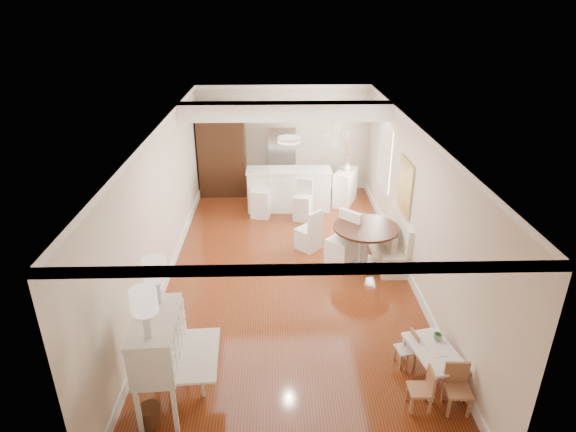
{
  "coord_description": "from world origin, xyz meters",
  "views": [
    {
      "loc": [
        -0.22,
        -7.9,
        4.78
      ],
      "look_at": [
        0.0,
        0.3,
        1.07
      ],
      "focal_mm": 30.0,
      "sensor_mm": 36.0,
      "label": 1
    }
  ],
  "objects_px": {
    "wicker_basket": "(150,415)",
    "kids_chair_c": "(458,390)",
    "secretary_bureau": "(160,363)",
    "bar_stool_right": "(303,201)",
    "kids_table": "(433,364)",
    "slip_chair_near": "(343,239)",
    "pantry_cabinet": "(222,152)",
    "breakfast_counter": "(289,189)",
    "fridge": "(295,161)",
    "kids_chair_b": "(406,349)",
    "slip_chair_far": "(308,229)",
    "kids_chair_a": "(420,389)",
    "sideboard": "(345,187)",
    "gustavian_armchair": "(183,365)",
    "dining_table": "(364,246)",
    "bar_stool_left": "(261,195)"
  },
  "relations": [
    {
      "from": "kids_table",
      "to": "fridge",
      "type": "relative_size",
      "value": 0.51
    },
    {
      "from": "secretary_bureau",
      "to": "kids_table",
      "type": "bearing_deg",
      "value": 3.03
    },
    {
      "from": "pantry_cabinet",
      "to": "fridge",
      "type": "bearing_deg",
      "value": -0.9
    },
    {
      "from": "secretary_bureau",
      "to": "gustavian_armchair",
      "type": "bearing_deg",
      "value": 42.43
    },
    {
      "from": "breakfast_counter",
      "to": "sideboard",
      "type": "bearing_deg",
      "value": 13.24
    },
    {
      "from": "breakfast_counter",
      "to": "slip_chair_far",
      "type": "bearing_deg",
      "value": -80.73
    },
    {
      "from": "kids_chair_b",
      "to": "dining_table",
      "type": "relative_size",
      "value": 0.44
    },
    {
      "from": "kids_chair_a",
      "to": "fridge",
      "type": "bearing_deg",
      "value": -169.37
    },
    {
      "from": "wicker_basket",
      "to": "slip_chair_near",
      "type": "xyz_separation_m",
      "value": [
        2.86,
        3.89,
        0.39
      ]
    },
    {
      "from": "breakfast_counter",
      "to": "sideboard",
      "type": "distance_m",
      "value": 1.48
    },
    {
      "from": "gustavian_armchair",
      "to": "dining_table",
      "type": "xyz_separation_m",
      "value": [
        2.93,
        3.23,
        -0.01
      ]
    },
    {
      "from": "sideboard",
      "to": "kids_chair_b",
      "type": "bearing_deg",
      "value": -65.72
    },
    {
      "from": "kids_chair_a",
      "to": "kids_table",
      "type": "bearing_deg",
      "value": 148.91
    },
    {
      "from": "secretary_bureau",
      "to": "bar_stool_right",
      "type": "height_order",
      "value": "secretary_bureau"
    },
    {
      "from": "kids_chair_c",
      "to": "breakfast_counter",
      "type": "height_order",
      "value": "breakfast_counter"
    },
    {
      "from": "wicker_basket",
      "to": "kids_table",
      "type": "relative_size",
      "value": 0.29
    },
    {
      "from": "kids_chair_b",
      "to": "pantry_cabinet",
      "type": "xyz_separation_m",
      "value": [
        -3.19,
        6.71,
        0.88
      ]
    },
    {
      "from": "secretary_bureau",
      "to": "gustavian_armchair",
      "type": "xyz_separation_m",
      "value": [
        0.22,
        0.23,
        -0.24
      ]
    },
    {
      "from": "kids_chair_a",
      "to": "sideboard",
      "type": "xyz_separation_m",
      "value": [
        -0.03,
        6.77,
        0.14
      ]
    },
    {
      "from": "secretary_bureau",
      "to": "slip_chair_near",
      "type": "relative_size",
      "value": 1.28
    },
    {
      "from": "dining_table",
      "to": "bar_stool_left",
      "type": "relative_size",
      "value": 1.16
    },
    {
      "from": "dining_table",
      "to": "breakfast_counter",
      "type": "relative_size",
      "value": 0.6
    },
    {
      "from": "kids_chair_b",
      "to": "sideboard",
      "type": "relative_size",
      "value": 0.6
    },
    {
      "from": "kids_table",
      "to": "pantry_cabinet",
      "type": "bearing_deg",
      "value": 116.62
    },
    {
      "from": "kids_chair_b",
      "to": "slip_chair_far",
      "type": "height_order",
      "value": "slip_chair_far"
    },
    {
      "from": "slip_chair_near",
      "to": "kids_table",
      "type": "bearing_deg",
      "value": -30.69
    },
    {
      "from": "kids_chair_b",
      "to": "breakfast_counter",
      "type": "xyz_separation_m",
      "value": [
        -1.49,
        5.63,
        0.25
      ]
    },
    {
      "from": "kids_chair_b",
      "to": "gustavian_armchair",
      "type": "bearing_deg",
      "value": -92.77
    },
    {
      "from": "wicker_basket",
      "to": "kids_chair_c",
      "type": "distance_m",
      "value": 3.83
    },
    {
      "from": "slip_chair_near",
      "to": "breakfast_counter",
      "type": "xyz_separation_m",
      "value": [
        -0.97,
        2.72,
        -0.01
      ]
    },
    {
      "from": "secretary_bureau",
      "to": "kids_chair_c",
      "type": "xyz_separation_m",
      "value": [
        3.71,
        -0.19,
        -0.35
      ]
    },
    {
      "from": "gustavian_armchair",
      "to": "slip_chair_near",
      "type": "height_order",
      "value": "slip_chair_near"
    },
    {
      "from": "bar_stool_right",
      "to": "kids_table",
      "type": "bearing_deg",
      "value": -56.29
    },
    {
      "from": "kids_chair_c",
      "to": "bar_stool_right",
      "type": "xyz_separation_m",
      "value": [
        -1.62,
        5.84,
        0.15
      ]
    },
    {
      "from": "breakfast_counter",
      "to": "kids_chair_a",
      "type": "bearing_deg",
      "value": -77.15
    },
    {
      "from": "breakfast_counter",
      "to": "wicker_basket",
      "type": "bearing_deg",
      "value": -105.98
    },
    {
      "from": "kids_chair_c",
      "to": "secretary_bureau",
      "type": "bearing_deg",
      "value": -180.0
    },
    {
      "from": "pantry_cabinet",
      "to": "bar_stool_right",
      "type": "bearing_deg",
      "value": -40.55
    },
    {
      "from": "dining_table",
      "to": "wicker_basket",
      "type": "bearing_deg",
      "value": -130.95
    },
    {
      "from": "slip_chair_near",
      "to": "sideboard",
      "type": "distance_m",
      "value": 3.09
    },
    {
      "from": "kids_chair_c",
      "to": "dining_table",
      "type": "distance_m",
      "value": 3.69
    },
    {
      "from": "secretary_bureau",
      "to": "wicker_basket",
      "type": "bearing_deg",
      "value": -113.26
    },
    {
      "from": "gustavian_armchair",
      "to": "wicker_basket",
      "type": "bearing_deg",
      "value": 126.64
    },
    {
      "from": "secretary_bureau",
      "to": "bar_stool_right",
      "type": "xyz_separation_m",
      "value": [
        2.08,
        5.65,
        -0.19
      ]
    },
    {
      "from": "kids_chair_b",
      "to": "pantry_cabinet",
      "type": "relative_size",
      "value": 0.23
    },
    {
      "from": "sideboard",
      "to": "gustavian_armchair",
      "type": "bearing_deg",
      "value": -91.3
    },
    {
      "from": "kids_table",
      "to": "dining_table",
      "type": "height_order",
      "value": "dining_table"
    },
    {
      "from": "kids_chair_b",
      "to": "slip_chair_near",
      "type": "distance_m",
      "value": 2.97
    },
    {
      "from": "dining_table",
      "to": "bar_stool_right",
      "type": "relative_size",
      "value": 1.29
    },
    {
      "from": "kids_table",
      "to": "secretary_bureau",
      "type": "bearing_deg",
      "value": -173.83
    }
  ]
}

